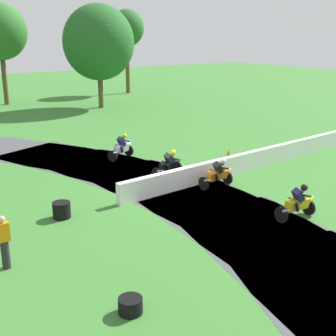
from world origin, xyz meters
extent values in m
plane|color=#38752D|center=(0.00, 0.00, 0.00)|extent=(120.00, 120.00, 0.00)
cube|color=#47474C|center=(-0.58, -6.71, 0.00)|extent=(6.42, 9.79, 0.01)
cube|color=#47474C|center=(-0.07, -3.38, 0.00)|extent=(5.23, 9.34, 0.01)
cube|color=#47474C|center=(-0.05, 0.00, 0.00)|extent=(5.11, 9.29, 0.01)
cube|color=#47474C|center=(-0.51, 3.34, 0.00)|extent=(6.31, 9.76, 0.01)
cube|color=#47474C|center=(-1.46, 6.58, 0.00)|extent=(7.38, 10.02, 0.01)
cube|color=#47474C|center=(-2.86, 9.64, 0.00)|extent=(8.30, 10.08, 0.01)
cube|color=white|center=(5.64, 0.37, 0.45)|extent=(17.12, 1.42, 0.90)
cylinder|color=black|center=(2.46, -5.09, 0.29)|extent=(0.14, 0.72, 0.71)
cylinder|color=black|center=(1.06, -5.00, 0.29)|extent=(0.14, 0.72, 0.71)
cube|color=yellow|center=(1.75, -5.11, 0.59)|extent=(1.02, 0.42, 0.45)
ellipsoid|color=yellow|center=(1.93, -5.18, 0.84)|extent=(0.46, 0.35, 0.29)
cone|color=yellow|center=(2.43, -5.18, 0.70)|extent=(0.41, 0.41, 0.46)
cylinder|color=#B2B2B7|center=(1.15, -5.17, 0.48)|extent=(0.41, 0.12, 0.17)
cube|color=#1E1E4C|center=(1.67, -5.18, 0.96)|extent=(0.52, 0.40, 0.61)
sphere|color=black|center=(1.88, -5.26, 1.24)|extent=(0.26, 0.26, 0.26)
cylinder|color=#1E1E4C|center=(1.96, -5.03, 1.02)|extent=(0.43, 0.11, 0.24)
cylinder|color=#1E1E4C|center=(1.94, -5.38, 0.95)|extent=(0.43, 0.11, 0.24)
cylinder|color=#1E1E4C|center=(1.58, -4.93, 0.64)|extent=(0.28, 0.19, 0.42)
cylinder|color=#1E1E4C|center=(1.56, -5.28, 0.57)|extent=(0.28, 0.19, 0.42)
cylinder|color=black|center=(2.40, -0.69, 0.29)|extent=(0.11, 0.75, 0.75)
cylinder|color=black|center=(1.00, -0.72, 0.29)|extent=(0.11, 0.75, 0.75)
cube|color=orange|center=(1.70, -0.80, 0.57)|extent=(1.01, 0.40, 0.46)
ellipsoid|color=orange|center=(1.88, -0.87, 0.82)|extent=(0.45, 0.35, 0.31)
cone|color=orange|center=(2.38, -0.81, 0.69)|extent=(0.40, 0.42, 0.48)
cylinder|color=#B2B2B7|center=(1.10, -0.90, 0.46)|extent=(0.41, 0.14, 0.18)
cube|color=black|center=(1.62, -0.91, 0.94)|extent=(0.50, 0.45, 0.63)
sphere|color=white|center=(1.84, -0.98, 1.21)|extent=(0.26, 0.26, 0.26)
cylinder|color=black|center=(1.90, -0.74, 1.02)|extent=(0.43, 0.16, 0.24)
cylinder|color=black|center=(1.90, -1.08, 0.91)|extent=(0.43, 0.16, 0.24)
cylinder|color=black|center=(1.51, -0.63, 0.65)|extent=(0.27, 0.22, 0.42)
cylinder|color=black|center=(1.52, -0.98, 0.54)|extent=(0.27, 0.22, 0.42)
cylinder|color=black|center=(1.45, 1.79, 0.29)|extent=(0.22, 0.74, 0.74)
cylinder|color=black|center=(0.07, 1.55, 0.29)|extent=(0.22, 0.74, 0.74)
cube|color=black|center=(0.77, 1.59, 0.58)|extent=(1.05, 0.54, 0.46)
ellipsoid|color=black|center=(0.96, 1.56, 0.83)|extent=(0.49, 0.41, 0.30)
cone|color=black|center=(1.44, 1.68, 0.70)|extent=(0.43, 0.42, 0.47)
cylinder|color=#B2B2B7|center=(0.20, 1.39, 0.47)|extent=(0.42, 0.19, 0.18)
cube|color=#28282D|center=(0.71, 1.48, 0.95)|extent=(0.52, 0.45, 0.62)
sphere|color=yellow|center=(0.94, 1.45, 1.22)|extent=(0.26, 0.26, 0.26)
cylinder|color=#28282D|center=(0.96, 1.69, 1.02)|extent=(0.43, 0.21, 0.24)
cylinder|color=#28282D|center=(1.02, 1.35, 0.93)|extent=(0.43, 0.21, 0.24)
cylinder|color=#28282D|center=(0.56, 1.73, 0.65)|extent=(0.27, 0.23, 0.42)
cylinder|color=#28282D|center=(0.62, 1.39, 0.55)|extent=(0.27, 0.23, 0.42)
cylinder|color=black|center=(1.21, 6.00, 0.30)|extent=(0.35, 0.68, 0.70)
cylinder|color=black|center=(-0.09, 5.47, 0.30)|extent=(0.35, 0.68, 0.70)
cube|color=silver|center=(0.58, 5.69, 0.59)|extent=(1.06, 0.70, 0.44)
ellipsoid|color=silver|center=(0.76, 5.71, 0.85)|extent=(0.53, 0.46, 0.29)
cone|color=silver|center=(1.22, 5.93, 0.71)|extent=(0.47, 0.47, 0.45)
cylinder|color=#B2B2B7|center=(0.06, 5.37, 0.49)|extent=(0.41, 0.25, 0.17)
cube|color=#1E1E4C|center=(0.53, 5.60, 0.97)|extent=(0.55, 0.51, 0.61)
sphere|color=yellow|center=(0.75, 5.63, 1.24)|extent=(0.26, 0.26, 0.26)
cylinder|color=#1E1E4C|center=(0.73, 5.86, 1.02)|extent=(0.42, 0.26, 0.24)
cylinder|color=#1E1E4C|center=(0.86, 5.53, 0.96)|extent=(0.42, 0.26, 0.24)
cylinder|color=#1E1E4C|center=(0.35, 5.78, 0.64)|extent=(0.27, 0.25, 0.42)
cylinder|color=#1E1E4C|center=(0.48, 5.45, 0.58)|extent=(0.27, 0.25, 0.42)
cylinder|color=black|center=(-6.13, -6.58, 0.10)|extent=(0.60, 0.60, 0.20)
cylinder|color=black|center=(-6.13, -6.58, 0.30)|extent=(0.60, 0.60, 0.20)
cylinder|color=black|center=(-5.20, -0.05, 0.10)|extent=(0.66, 0.66, 0.20)
cylinder|color=black|center=(-5.20, -0.05, 0.30)|extent=(0.66, 0.66, 0.20)
cylinder|color=black|center=(-5.20, -0.05, 0.50)|extent=(0.66, 0.66, 0.20)
cylinder|color=#232328|center=(-7.96, -2.63, 0.43)|extent=(0.24, 0.24, 0.86)
cube|color=orange|center=(-7.96, -2.63, 1.14)|extent=(0.34, 0.22, 0.56)
sphere|color=tan|center=(-7.96, -2.63, 1.53)|extent=(0.20, 0.20, 0.20)
cone|color=orange|center=(5.55, 2.66, 0.22)|extent=(0.28, 0.28, 0.44)
cylinder|color=brown|center=(1.10, 28.24, 2.25)|extent=(0.44, 0.44, 4.51)
ellipsoid|color=#2D6B28|center=(1.10, 28.24, 6.56)|extent=(4.82, 4.82, 5.06)
cylinder|color=brown|center=(14.45, 28.70, 2.65)|extent=(0.44, 0.44, 5.30)
ellipsoid|color=#235B23|center=(14.45, 28.70, 6.88)|extent=(3.70, 3.70, 3.89)
cylinder|color=brown|center=(7.49, 21.55, 1.52)|extent=(0.44, 0.44, 3.03)
ellipsoid|color=#235B23|center=(7.49, 21.55, 5.64)|extent=(6.14, 6.14, 6.45)
camera|label=1|loc=(-10.89, -14.92, 6.61)|focal=48.38mm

